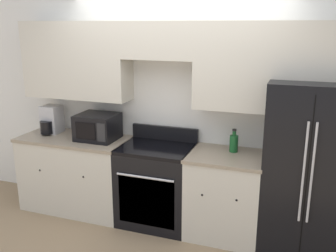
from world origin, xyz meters
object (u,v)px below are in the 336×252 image
(oven_range, at_px, (156,184))
(refrigerator, at_px, (307,166))
(microwave, at_px, (98,127))
(bottle, at_px, (234,143))

(oven_range, distance_m, refrigerator, 1.62)
(microwave, bearing_deg, bottle, 3.15)
(oven_range, height_order, refrigerator, refrigerator)
(oven_range, bearing_deg, bottle, 8.44)
(oven_range, distance_m, bottle, 1.00)
(refrigerator, xyz_separation_m, bottle, (-0.74, 0.05, 0.15))
(refrigerator, bearing_deg, microwave, -179.02)
(bottle, bearing_deg, refrigerator, -3.67)
(microwave, distance_m, bottle, 1.58)
(oven_range, xyz_separation_m, refrigerator, (1.57, 0.08, 0.40))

